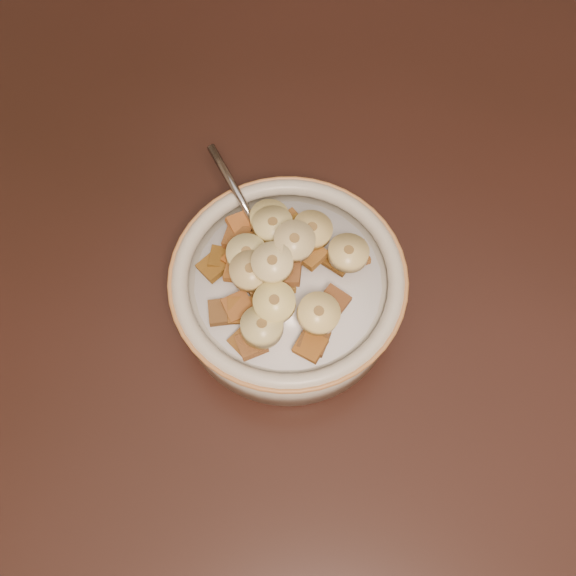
% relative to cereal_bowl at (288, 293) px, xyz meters
% --- Properties ---
extents(floor, '(4.00, 4.50, 0.10)m').
position_rel_cereal_bowl_xyz_m(floor, '(0.22, 0.16, -0.82)').
color(floor, '#422816').
rests_on(floor, ground).
extents(cereal_bowl, '(0.18, 0.18, 0.04)m').
position_rel_cereal_bowl_xyz_m(cereal_bowl, '(0.00, 0.00, 0.00)').
color(cereal_bowl, beige).
rests_on(cereal_bowl, table).
extents(milk, '(0.15, 0.15, 0.00)m').
position_rel_cereal_bowl_xyz_m(milk, '(0.00, 0.00, 0.02)').
color(milk, silver).
rests_on(milk, cereal_bowl).
extents(spoon, '(0.05, 0.05, 0.01)m').
position_rel_cereal_bowl_xyz_m(spoon, '(-0.02, 0.02, 0.03)').
color(spoon, '#9D9D9D').
rests_on(spoon, cereal_bowl).
extents(cereal_square_0, '(0.03, 0.03, 0.01)m').
position_rel_cereal_bowl_xyz_m(cereal_square_0, '(-0.01, 0.02, 0.04)').
color(cereal_square_0, '#975C26').
rests_on(cereal_square_0, milk).
extents(cereal_square_1, '(0.03, 0.03, 0.01)m').
position_rel_cereal_bowl_xyz_m(cereal_square_1, '(-0.03, -0.05, 0.03)').
color(cereal_square_1, brown).
rests_on(cereal_square_1, milk).
extents(cereal_square_2, '(0.03, 0.03, 0.01)m').
position_rel_cereal_bowl_xyz_m(cereal_square_2, '(-0.02, 0.04, 0.03)').
color(cereal_square_2, brown).
rests_on(cereal_square_2, milk).
extents(cereal_square_3, '(0.02, 0.02, 0.01)m').
position_rel_cereal_bowl_xyz_m(cereal_square_3, '(0.04, -0.05, 0.03)').
color(cereal_square_3, brown).
rests_on(cereal_square_3, milk).
extents(cereal_square_4, '(0.03, 0.03, 0.01)m').
position_rel_cereal_bowl_xyz_m(cereal_square_4, '(-0.05, -0.00, 0.03)').
color(cereal_square_4, brown).
rests_on(cereal_square_4, milk).
extents(cereal_square_5, '(0.02, 0.02, 0.01)m').
position_rel_cereal_bowl_xyz_m(cereal_square_5, '(-0.02, 0.02, 0.04)').
color(cereal_square_5, brown).
rests_on(cereal_square_5, milk).
extents(cereal_square_6, '(0.03, 0.03, 0.01)m').
position_rel_cereal_bowl_xyz_m(cereal_square_6, '(-0.01, -0.06, 0.03)').
color(cereal_square_6, brown).
rests_on(cereal_square_6, milk).
extents(cereal_square_7, '(0.03, 0.03, 0.01)m').
position_rel_cereal_bowl_xyz_m(cereal_square_7, '(-0.02, 0.01, 0.04)').
color(cereal_square_7, brown).
rests_on(cereal_square_7, milk).
extents(cereal_square_8, '(0.03, 0.03, 0.01)m').
position_rel_cereal_bowl_xyz_m(cereal_square_8, '(0.04, 0.04, 0.03)').
color(cereal_square_8, olive).
rests_on(cereal_square_8, milk).
extents(cereal_square_9, '(0.02, 0.02, 0.01)m').
position_rel_cereal_bowl_xyz_m(cereal_square_9, '(-0.05, 0.02, 0.03)').
color(cereal_square_9, brown).
rests_on(cereal_square_9, milk).
extents(cereal_square_10, '(0.02, 0.02, 0.01)m').
position_rel_cereal_bowl_xyz_m(cereal_square_10, '(0.04, -0.04, 0.03)').
color(cereal_square_10, brown).
rests_on(cereal_square_10, milk).
extents(cereal_square_11, '(0.03, 0.03, 0.01)m').
position_rel_cereal_bowl_xyz_m(cereal_square_11, '(-0.02, -0.04, 0.03)').
color(cereal_square_11, brown).
rests_on(cereal_square_11, milk).
extents(cereal_square_12, '(0.03, 0.03, 0.01)m').
position_rel_cereal_bowl_xyz_m(cereal_square_12, '(-0.00, -0.01, 0.04)').
color(cereal_square_12, olive).
rests_on(cereal_square_12, milk).
extents(cereal_square_13, '(0.02, 0.02, 0.01)m').
position_rel_cereal_bowl_xyz_m(cereal_square_13, '(-0.04, 0.00, 0.03)').
color(cereal_square_13, brown).
rests_on(cereal_square_13, milk).
extents(cereal_square_14, '(0.02, 0.02, 0.01)m').
position_rel_cereal_bowl_xyz_m(cereal_square_14, '(0.03, 0.03, 0.03)').
color(cereal_square_14, brown).
rests_on(cereal_square_14, milk).
extents(cereal_square_15, '(0.03, 0.03, 0.01)m').
position_rel_cereal_bowl_xyz_m(cereal_square_15, '(-0.00, -0.05, 0.03)').
color(cereal_square_15, brown).
rests_on(cereal_square_15, milk).
extents(cereal_square_16, '(0.03, 0.03, 0.01)m').
position_rel_cereal_bowl_xyz_m(cereal_square_16, '(-0.02, -0.04, 0.03)').
color(cereal_square_16, brown).
rests_on(cereal_square_16, milk).
extents(cereal_square_17, '(0.03, 0.03, 0.01)m').
position_rel_cereal_bowl_xyz_m(cereal_square_17, '(-0.05, 0.03, 0.03)').
color(cereal_square_17, '#945A29').
rests_on(cereal_square_17, milk).
extents(cereal_square_18, '(0.03, 0.03, 0.01)m').
position_rel_cereal_bowl_xyz_m(cereal_square_18, '(-0.03, 0.02, 0.03)').
color(cereal_square_18, brown).
rests_on(cereal_square_18, milk).
extents(cereal_square_19, '(0.02, 0.02, 0.01)m').
position_rel_cereal_bowl_xyz_m(cereal_square_19, '(-0.04, 0.00, 0.03)').
color(cereal_square_19, brown).
rests_on(cereal_square_19, milk).
extents(cereal_square_20, '(0.03, 0.03, 0.01)m').
position_rel_cereal_bowl_xyz_m(cereal_square_20, '(0.01, 0.02, 0.04)').
color(cereal_square_20, brown).
rests_on(cereal_square_20, milk).
extents(cereal_square_21, '(0.03, 0.03, 0.01)m').
position_rel_cereal_bowl_xyz_m(cereal_square_21, '(-0.06, -0.01, 0.03)').
color(cereal_square_21, brown).
rests_on(cereal_square_21, milk).
extents(cereal_square_22, '(0.02, 0.02, 0.01)m').
position_rel_cereal_bowl_xyz_m(cereal_square_22, '(0.04, -0.01, 0.03)').
color(cereal_square_22, brown).
rests_on(cereal_square_22, milk).
extents(cereal_square_23, '(0.03, 0.03, 0.01)m').
position_rel_cereal_bowl_xyz_m(cereal_square_23, '(0.00, 0.02, 0.04)').
color(cereal_square_23, '#915C21').
rests_on(cereal_square_23, milk).
extents(cereal_square_24, '(0.03, 0.03, 0.01)m').
position_rel_cereal_bowl_xyz_m(cereal_square_24, '(-0.02, -0.01, 0.04)').
color(cereal_square_24, olive).
rests_on(cereal_square_24, milk).
extents(cereal_square_25, '(0.02, 0.02, 0.01)m').
position_rel_cereal_bowl_xyz_m(cereal_square_25, '(-0.03, 0.04, 0.03)').
color(cereal_square_25, olive).
rests_on(cereal_square_25, milk).
extents(cereal_square_26, '(0.03, 0.03, 0.01)m').
position_rel_cereal_bowl_xyz_m(cereal_square_26, '(0.00, -0.01, 0.05)').
color(cereal_square_26, brown).
rests_on(cereal_square_26, milk).
extents(cereal_square_27, '(0.03, 0.03, 0.01)m').
position_rel_cereal_bowl_xyz_m(cereal_square_27, '(-0.01, 0.04, 0.03)').
color(cereal_square_27, brown).
rests_on(cereal_square_27, milk).
extents(cereal_square_28, '(0.03, 0.03, 0.01)m').
position_rel_cereal_bowl_xyz_m(cereal_square_28, '(-0.00, -0.01, 0.05)').
color(cereal_square_28, olive).
rests_on(cereal_square_28, milk).
extents(cereal_square_29, '(0.02, 0.02, 0.01)m').
position_rel_cereal_bowl_xyz_m(cereal_square_29, '(-0.04, -0.01, 0.04)').
color(cereal_square_29, '#965C29').
rests_on(cereal_square_29, milk).
extents(cereal_square_30, '(0.02, 0.02, 0.01)m').
position_rel_cereal_bowl_xyz_m(cereal_square_30, '(0.04, 0.04, 0.03)').
color(cereal_square_30, brown).
rests_on(cereal_square_30, milk).
extents(cereal_square_31, '(0.03, 0.03, 0.01)m').
position_rel_cereal_bowl_xyz_m(cereal_square_31, '(-0.00, -0.06, 0.03)').
color(cereal_square_31, '#9C5D2C').
rests_on(cereal_square_31, milk).
extents(banana_slice_0, '(0.03, 0.04, 0.01)m').
position_rel_cereal_bowl_xyz_m(banana_slice_0, '(-0.00, -0.05, 0.04)').
color(banana_slice_0, '#F5E48F').
rests_on(banana_slice_0, milk).
extents(banana_slice_1, '(0.03, 0.03, 0.01)m').
position_rel_cereal_bowl_xyz_m(banana_slice_1, '(0.00, -0.03, 0.05)').
color(banana_slice_1, '#EADB86').
rests_on(banana_slice_1, milk).
extents(banana_slice_2, '(0.04, 0.04, 0.01)m').
position_rel_cereal_bowl_xyz_m(banana_slice_2, '(0.04, 0.03, 0.05)').
color(banana_slice_2, tan).
rests_on(banana_slice_2, milk).
extents(banana_slice_3, '(0.04, 0.04, 0.01)m').
position_rel_cereal_bowl_xyz_m(banana_slice_3, '(-0.03, 0.04, 0.04)').
color(banana_slice_3, '#DDD085').
rests_on(banana_slice_3, milk).
extents(banana_slice_4, '(0.04, 0.04, 0.02)m').
position_rel_cereal_bowl_xyz_m(banana_slice_4, '(0.01, 0.04, 0.05)').
color(banana_slice_4, '#DDBF6A').
rests_on(banana_slice_4, milk).
extents(banana_slice_5, '(0.04, 0.04, 0.01)m').
position_rel_cereal_bowl_xyz_m(banana_slice_5, '(-0.00, 0.02, 0.06)').
color(banana_slice_5, beige).
rests_on(banana_slice_5, milk).
extents(banana_slice_6, '(0.03, 0.03, 0.01)m').
position_rel_cereal_bowl_xyz_m(banana_slice_6, '(-0.02, -0.01, 0.05)').
color(banana_slice_6, tan).
rests_on(banana_slice_6, milk).
extents(banana_slice_7, '(0.04, 0.04, 0.01)m').
position_rel_cereal_bowl_xyz_m(banana_slice_7, '(-0.02, 0.03, 0.05)').
color(banana_slice_7, '#FAE98A').
rests_on(banana_slice_7, milk).
extents(banana_slice_8, '(0.04, 0.04, 0.02)m').
position_rel_cereal_bowl_xyz_m(banana_slice_8, '(0.03, -0.03, 0.05)').
color(banana_slice_8, '#F1CD7D').
rests_on(banana_slice_8, milk).
extents(banana_slice_9, '(0.03, 0.03, 0.01)m').
position_rel_cereal_bowl_xyz_m(banana_slice_9, '(-0.03, -0.00, 0.05)').
color(banana_slice_9, '#D1C576').
rests_on(banana_slice_9, milk).
extents(banana_slice_10, '(0.04, 0.04, 0.01)m').
position_rel_cereal_bowl_xyz_m(banana_slice_10, '(-0.01, -0.01, 0.06)').
color(banana_slice_10, '#FFF39F').
rests_on(banana_slice_10, milk).
extents(banana_slice_11, '(0.04, 0.04, 0.01)m').
position_rel_cereal_bowl_xyz_m(banana_slice_11, '(0.00, -0.05, 0.04)').
color(banana_slice_11, '#CEC57E').
rests_on(banana_slice_11, milk).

